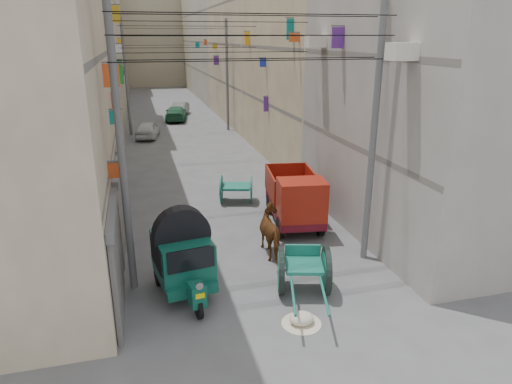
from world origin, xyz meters
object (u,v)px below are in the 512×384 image
object	(u,v)px
distant_car_grey	(180,109)
tonga_cart	(304,270)
feed_sack	(302,318)
distant_car_green	(176,113)
distant_car_white	(148,129)
auto_rickshaw	(183,255)
mini_truck	(296,202)
horse	(274,232)
second_cart	(236,188)

from	to	relation	value
distant_car_grey	tonga_cart	bearing A→B (deg)	-72.23
feed_sack	distant_car_green	bearing A→B (deg)	90.51
feed_sack	tonga_cart	bearing A→B (deg)	68.24
distant_car_white	auto_rickshaw	bearing A→B (deg)	101.03
mini_truck	horse	bearing A→B (deg)	-119.47
distant_car_white	tonga_cart	bearing A→B (deg)	109.19
feed_sack	distant_car_grey	size ratio (longest dim) A/B	0.18
feed_sack	distant_car_white	distance (m)	23.72
second_cart	distant_car_white	world-z (taller)	second_cart
feed_sack	distant_car_grey	bearing A→B (deg)	89.43
horse	distant_car_white	xyz separation A→B (m)	(-3.30, 19.64, -0.18)
tonga_cart	distant_car_grey	size ratio (longest dim) A/B	0.93
auto_rickshaw	tonga_cart	world-z (taller)	auto_rickshaw
tonga_cart	feed_sack	world-z (taller)	tonga_cart
second_cart	horse	xyz separation A→B (m)	(0.12, -5.12, 0.13)
auto_rickshaw	second_cart	bearing A→B (deg)	57.85
second_cart	auto_rickshaw	bearing A→B (deg)	-98.29
tonga_cart	horse	xyz separation A→B (m)	(-0.10, 2.51, 0.07)
horse	second_cart	bearing A→B (deg)	-91.44
distant_car_grey	distant_car_green	size ratio (longest dim) A/B	0.82
feed_sack	second_cart	bearing A→B (deg)	87.83
feed_sack	horse	distance (m)	3.98
distant_car_grey	auto_rickshaw	bearing A→B (deg)	-78.18
mini_truck	auto_rickshaw	bearing A→B (deg)	-134.42
tonga_cart	mini_truck	size ratio (longest dim) A/B	0.81
distant_car_white	distant_car_grey	xyz separation A→B (m)	(3.17, 9.28, -0.03)
auto_rickshaw	feed_sack	xyz separation A→B (m)	(2.63, -2.28, -0.97)
tonga_cart	horse	size ratio (longest dim) A/B	1.74
auto_rickshaw	second_cart	world-z (taller)	auto_rickshaw
feed_sack	distant_car_white	size ratio (longest dim) A/B	0.18
mini_truck	distant_car_green	size ratio (longest dim) A/B	0.95
feed_sack	horse	world-z (taller)	horse
feed_sack	horse	bearing A→B (deg)	83.25
distant_car_white	distant_car_green	world-z (taller)	distant_car_green
tonga_cart	horse	world-z (taller)	horse
horse	distant_car_green	world-z (taller)	horse
auto_rickshaw	horse	world-z (taller)	auto_rickshaw
horse	distant_car_white	distance (m)	19.91
horse	distant_car_grey	xyz separation A→B (m)	(-0.14, 28.91, -0.21)
tonga_cart	distant_car_white	size ratio (longest dim) A/B	0.91
horse	distant_car_white	world-z (taller)	horse
auto_rickshaw	distant_car_green	bearing A→B (deg)	76.77
second_cart	distant_car_grey	size ratio (longest dim) A/B	0.48
tonga_cart	distant_car_green	size ratio (longest dim) A/B	0.76
auto_rickshaw	tonga_cart	xyz separation A→B (m)	(3.19, -0.88, -0.43)
auto_rickshaw	feed_sack	size ratio (longest dim) A/B	4.50
auto_rickshaw	horse	bearing A→B (deg)	19.35
horse	distant_car_green	bearing A→B (deg)	-91.20
mini_truck	distant_car_grey	distance (m)	27.10
mini_truck	distant_car_white	xyz separation A→B (m)	(-4.72, 17.78, -0.42)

